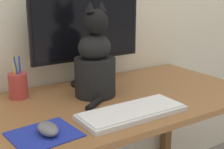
# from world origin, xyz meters

# --- Properties ---
(desk) EXTENTS (1.35, 0.66, 0.72)m
(desk) POSITION_xyz_m (0.00, 0.00, 0.62)
(desk) COLOR brown
(desk) RESTS_ON ground_plane
(monitor) EXTENTS (0.55, 0.17, 0.43)m
(monitor) POSITION_xyz_m (0.05, 0.23, 0.97)
(monitor) COLOR black
(monitor) RESTS_ON desk
(keyboard) EXTENTS (0.41, 0.17, 0.02)m
(keyboard) POSITION_xyz_m (0.01, -0.19, 0.73)
(keyboard) COLOR silver
(keyboard) RESTS_ON desk
(mousepad_left) EXTENTS (0.22, 0.20, 0.00)m
(mousepad_left) POSITION_xyz_m (-0.33, -0.17, 0.72)
(mousepad_left) COLOR #1E2D9E
(mousepad_left) RESTS_ON desk
(computer_mouse_left) EXTENTS (0.06, 0.10, 0.04)m
(computer_mouse_left) POSITION_xyz_m (-0.32, -0.17, 0.74)
(computer_mouse_left) COLOR slate
(computer_mouse_left) RESTS_ON mousepad_left
(cat) EXTENTS (0.23, 0.27, 0.40)m
(cat) POSITION_xyz_m (-0.00, 0.07, 0.87)
(cat) COLOR black
(cat) RESTS_ON desk
(pen_cup) EXTENTS (0.08, 0.08, 0.18)m
(pen_cup) POSITION_xyz_m (-0.29, 0.22, 0.78)
(pen_cup) COLOR #B23833
(pen_cup) RESTS_ON desk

